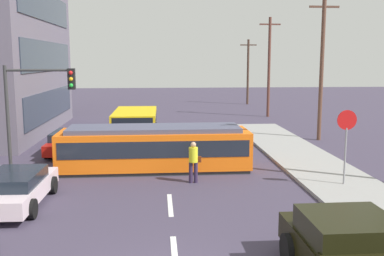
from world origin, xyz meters
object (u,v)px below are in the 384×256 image
(city_bus, at_px, (135,124))
(parked_sedan_far, at_px, (71,141))
(parked_sedan_mid, at_px, (16,188))
(utility_pole_mid, at_px, (322,67))
(utility_pole_far, at_px, (269,65))
(stop_sign, at_px, (346,132))
(utility_pole_distant, at_px, (248,71))
(streetcar_tram, at_px, (155,147))
(pedestrian_crossing, at_px, (194,160))
(traffic_light_mast, at_px, (36,100))

(city_bus, xyz_separation_m, parked_sedan_far, (-3.25, -3.43, -0.43))
(parked_sedan_mid, xyz_separation_m, utility_pole_mid, (14.67, 11.50, 3.86))
(utility_pole_mid, distance_m, utility_pole_far, 11.49)
(stop_sign, distance_m, utility_pole_distant, 32.75)
(utility_pole_distant, bearing_deg, city_bus, -117.43)
(streetcar_tram, relative_size, pedestrian_crossing, 5.05)
(utility_pole_far, bearing_deg, city_bus, -135.14)
(city_bus, distance_m, parked_sedan_mid, 12.62)
(streetcar_tram, xyz_separation_m, pedestrian_crossing, (1.57, -2.31, -0.07))
(stop_sign, relative_size, utility_pole_far, 0.34)
(parked_sedan_mid, height_order, stop_sign, stop_sign)
(city_bus, height_order, utility_pole_distant, utility_pole_distant)
(city_bus, bearing_deg, stop_sign, -51.74)
(utility_pole_distant, bearing_deg, streetcar_tram, -109.09)
(parked_sedan_far, xyz_separation_m, stop_sign, (11.78, -7.39, 1.57))
(streetcar_tram, distance_m, city_bus, 7.49)
(stop_sign, height_order, utility_pole_far, utility_pole_far)
(utility_pole_mid, xyz_separation_m, utility_pole_distant, (0.05, 22.42, -0.77))
(city_bus, relative_size, utility_pole_far, 0.66)
(city_bus, height_order, utility_pole_far, utility_pole_far)
(parked_sedan_mid, distance_m, parked_sedan_far, 8.71)
(traffic_light_mast, bearing_deg, stop_sign, -9.35)
(traffic_light_mast, xyz_separation_m, utility_pole_distant, (14.82, 30.62, 0.41))
(parked_sedan_far, bearing_deg, city_bus, 46.55)
(pedestrian_crossing, xyz_separation_m, utility_pole_far, (8.13, 20.56, 3.46))
(streetcar_tram, xyz_separation_m, utility_pole_distant, (10.10, 29.17, 2.69))
(parked_sedan_far, distance_m, utility_pole_far, 20.46)
(pedestrian_crossing, xyz_separation_m, traffic_light_mast, (-6.29, 0.87, 2.36))
(streetcar_tram, relative_size, parked_sedan_far, 1.84)
(stop_sign, bearing_deg, utility_pole_mid, 75.06)
(traffic_light_mast, height_order, utility_pole_far, utility_pole_far)
(utility_pole_distant, bearing_deg, traffic_light_mast, -115.83)
(parked_sedan_mid, relative_size, parked_sedan_far, 0.98)
(utility_pole_mid, bearing_deg, streetcar_tram, -146.07)
(parked_sedan_far, height_order, stop_sign, stop_sign)
(streetcar_tram, distance_m, traffic_light_mast, 5.44)
(pedestrian_crossing, height_order, parked_sedan_mid, pedestrian_crossing)
(parked_sedan_mid, distance_m, traffic_light_mast, 4.25)
(city_bus, distance_m, parked_sedan_far, 4.75)
(traffic_light_mast, relative_size, utility_pole_far, 0.56)
(utility_pole_far, bearing_deg, utility_pole_distant, 87.90)
(city_bus, relative_size, parked_sedan_far, 1.20)
(stop_sign, xyz_separation_m, utility_pole_mid, (2.72, 10.18, 2.28))
(stop_sign, height_order, utility_pole_mid, utility_pole_mid)
(utility_pole_distant, bearing_deg, parked_sedan_mid, -113.47)
(streetcar_tram, relative_size, parked_sedan_mid, 1.87)
(pedestrian_crossing, distance_m, parked_sedan_mid, 6.66)
(parked_sedan_mid, bearing_deg, traffic_light_mast, 91.62)
(pedestrian_crossing, relative_size, stop_sign, 0.58)
(parked_sedan_far, height_order, utility_pole_far, utility_pole_far)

